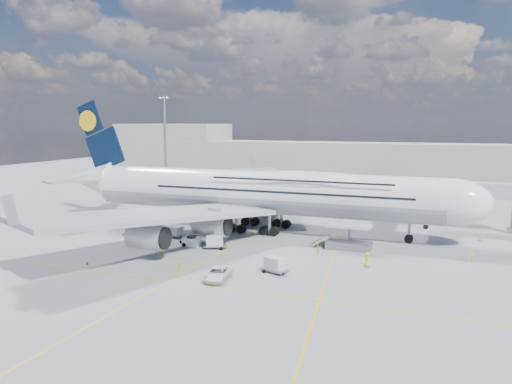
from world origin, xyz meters
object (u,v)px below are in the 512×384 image
(crew_tug, at_px, (181,267))
(dolly_back, at_px, (123,227))
(catering_truck_inner, at_px, (280,207))
(crew_loader, at_px, (317,249))
(dolly_row_a, at_px, (156,238))
(cone_nose, at_px, (480,239))
(dolly_row_c, at_px, (191,241))
(crew_wing, at_px, (160,250))
(dolly_row_b, at_px, (176,231))
(dolly_nose_far, at_px, (275,264))
(service_van, at_px, (218,274))
(crew_van, at_px, (367,260))
(dolly_nose_near, at_px, (215,241))
(cone_wing_right_inner, at_px, (207,235))
(baggage_tug, at_px, (192,242))
(crew_nose, at_px, (471,256))
(catering_truck_outer, at_px, (268,195))
(cone_tail, at_px, (134,215))
(cargo_loader, at_px, (348,240))
(cone_wing_right_outer, at_px, (87,263))
(cone_wing_left_inner, at_px, (267,208))
(light_mast, at_px, (165,143))
(cone_wing_left_outer, at_px, (219,201))
(airliner, at_px, (261,191))
(jet_bridge, at_px, (445,192))

(crew_tug, bearing_deg, dolly_back, 118.45)
(catering_truck_inner, bearing_deg, crew_loader, -78.47)
(dolly_row_a, bearing_deg, cone_nose, 25.80)
(dolly_row_c, distance_m, crew_loader, 19.96)
(cone_nose, bearing_deg, crew_wing, -149.09)
(dolly_row_b, bearing_deg, dolly_nose_far, -12.48)
(crew_wing, bearing_deg, service_van, -102.87)
(dolly_row_c, height_order, crew_van, crew_van)
(dolly_row_b, xyz_separation_m, dolly_nose_near, (9.17, -4.42, 0.20))
(dolly_row_c, xyz_separation_m, service_van, (11.65, -14.71, 0.34))
(cone_wing_right_inner, bearing_deg, dolly_row_c, -94.05)
(dolly_nose_far, distance_m, baggage_tug, 17.95)
(dolly_nose_near, xyz_separation_m, crew_nose, (35.39, 5.80, -0.34))
(dolly_row_c, relative_size, dolly_back, 1.18)
(dolly_row_a, height_order, crew_loader, dolly_row_a)
(catering_truck_outer, relative_size, cone_tail, 11.72)
(cargo_loader, height_order, dolly_nose_far, cargo_loader)
(dolly_back, relative_size, cone_wing_right_outer, 6.80)
(crew_wing, relative_size, crew_van, 0.79)
(catering_truck_outer, bearing_deg, cone_wing_left_inner, -74.31)
(cone_wing_right_outer, bearing_deg, crew_loader, 30.15)
(light_mast, height_order, cone_wing_left_outer, light_mast)
(airliner, height_order, cone_wing_right_inner, airliner)
(airliner, relative_size, baggage_tug, 28.37)
(dolly_back, bearing_deg, service_van, -54.62)
(crew_loader, bearing_deg, cargo_loader, 120.07)
(catering_truck_outer, bearing_deg, dolly_back, -114.81)
(service_van, bearing_deg, catering_truck_inner, 91.15)
(dolly_nose_far, height_order, cone_wing_right_inner, dolly_nose_far)
(dolly_row_c, distance_m, cone_wing_right_outer, 16.85)
(crew_tug, bearing_deg, crew_loader, 24.78)
(dolly_row_b, height_order, cone_wing_right_outer, dolly_row_b)
(cargo_loader, height_order, dolly_row_a, cargo_loader)
(baggage_tug, distance_m, cone_nose, 45.36)
(cone_wing_right_inner, bearing_deg, service_van, -60.08)
(cone_wing_right_outer, bearing_deg, cone_wing_right_inner, 69.49)
(crew_loader, bearing_deg, service_van, -55.12)
(light_mast, distance_m, crew_tug, 74.26)
(cargo_loader, relative_size, cone_wing_left_inner, 13.39)
(airliner, xyz_separation_m, light_mast, (-40.26, 35.00, 6.34))
(cargo_loader, bearing_deg, catering_truck_inner, 128.64)
(light_mast, height_order, crew_loader, light_mast)
(airliner, distance_m, cone_wing_right_outer, 31.96)
(crew_van, distance_m, cone_wing_left_outer, 58.30)
(jet_bridge, bearing_deg, airliner, -159.69)
(jet_bridge, distance_m, crew_tug, 48.52)
(jet_bridge, height_order, cone_tail, jet_bridge)
(dolly_row_c, height_order, service_van, service_van)
(catering_truck_outer, height_order, crew_nose, catering_truck_outer)
(cone_tail, bearing_deg, cargo_loader, -13.11)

